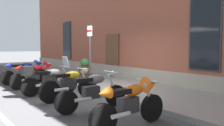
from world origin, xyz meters
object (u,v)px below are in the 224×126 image
object	(u,v)px
motorcycle_red_sport	(36,74)
motorcycle_yellow_naked	(70,85)
motorcycle_grey_naked	(93,92)
barrel_planter	(85,71)
motorcycle_blue_sport	(26,71)
motorcycle_silver_touring	(48,79)
parking_sign	(90,46)
motorcycle_orange_sport	(133,101)

from	to	relation	value
motorcycle_red_sport	motorcycle_yellow_naked	bearing A→B (deg)	1.83
motorcycle_red_sport	motorcycle_grey_naked	bearing A→B (deg)	0.63
motorcycle_yellow_naked	barrel_planter	distance (m)	3.10
motorcycle_blue_sport	motorcycle_silver_touring	world-z (taller)	motorcycle_silver_touring
motorcycle_silver_touring	parking_sign	world-z (taller)	parking_sign
motorcycle_blue_sport	parking_sign	bearing A→B (deg)	36.18
motorcycle_blue_sport	motorcycle_silver_touring	distance (m)	3.05
motorcycle_grey_naked	parking_sign	size ratio (longest dim) A/B	0.87
motorcycle_red_sport	barrel_planter	bearing A→B (deg)	78.34
parking_sign	barrel_planter	bearing A→B (deg)	167.89
motorcycle_red_sport	motorcycle_grey_naked	size ratio (longest dim) A/B	0.96
motorcycle_silver_touring	parking_sign	size ratio (longest dim) A/B	0.86
motorcycle_grey_naked	barrel_planter	distance (m)	4.35
motorcycle_silver_touring	barrel_planter	size ratio (longest dim) A/B	2.09
barrel_planter	motorcycle_red_sport	bearing A→B (deg)	-101.66
motorcycle_blue_sport	motorcycle_red_sport	distance (m)	1.44
motorcycle_red_sport	motorcycle_yellow_naked	xyz separation A→B (m)	(2.84, 0.09, -0.09)
motorcycle_grey_naked	motorcycle_orange_sport	xyz separation A→B (m)	(1.64, -0.06, 0.07)
motorcycle_blue_sport	motorcycle_grey_naked	bearing A→B (deg)	0.16
parking_sign	barrel_planter	world-z (taller)	parking_sign
motorcycle_grey_naked	barrel_planter	bearing A→B (deg)	152.97
barrel_planter	motorcycle_yellow_naked	bearing A→B (deg)	-38.58
motorcycle_blue_sport	barrel_planter	distance (m)	2.72
motorcycle_red_sport	motorcycle_silver_touring	bearing A→B (deg)	-5.59
parking_sign	motorcycle_red_sport	bearing A→B (deg)	-120.16
motorcycle_yellow_naked	motorcycle_orange_sport	size ratio (longest dim) A/B	1.02
motorcycle_blue_sport	motorcycle_yellow_naked	xyz separation A→B (m)	(4.28, 0.06, -0.09)
motorcycle_silver_touring	motorcycle_yellow_naked	size ratio (longest dim) A/B	1.02
motorcycle_grey_naked	parking_sign	bearing A→B (deg)	150.22
motorcycle_red_sport	parking_sign	world-z (taller)	parking_sign
motorcycle_blue_sport	motorcycle_orange_sport	size ratio (longest dim) A/B	1.06
motorcycle_silver_touring	motorcycle_grey_naked	world-z (taller)	motorcycle_silver_touring
motorcycle_red_sport	motorcycle_silver_touring	distance (m)	1.61
motorcycle_orange_sport	parking_sign	distance (m)	5.33
motorcycle_blue_sport	motorcycle_yellow_naked	bearing A→B (deg)	0.79
parking_sign	motorcycle_grey_naked	bearing A→B (deg)	-29.78
motorcycle_blue_sport	motorcycle_silver_touring	size ratio (longest dim) A/B	1.02
motorcycle_yellow_naked	parking_sign	bearing A→B (deg)	134.37
motorcycle_grey_naked	motorcycle_orange_sport	size ratio (longest dim) A/B	1.06
motorcycle_silver_touring	motorcycle_orange_sport	distance (m)	4.33
motorcycle_grey_naked	motorcycle_blue_sport	bearing A→B (deg)	-179.84
motorcycle_orange_sport	barrel_planter	world-z (taller)	barrel_planter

